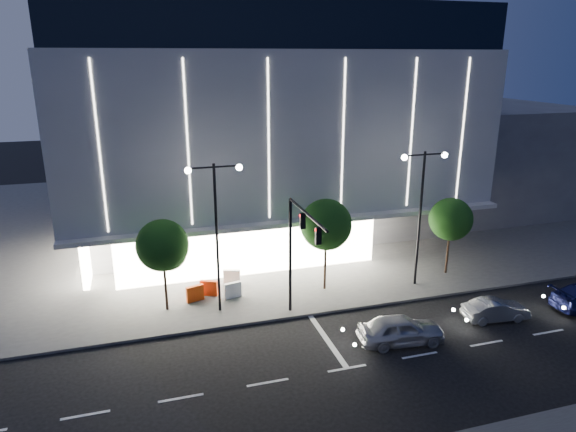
{
  "coord_description": "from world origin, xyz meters",
  "views": [
    {
      "loc": [
        -6.95,
        -21.46,
        14.57
      ],
      "look_at": [
        1.8,
        7.93,
        5.0
      ],
      "focal_mm": 32.0,
      "sensor_mm": 36.0,
      "label": 1
    }
  ],
  "objects_px": {
    "tree_mid": "(326,227)",
    "barrier_d": "(232,277)",
    "street_lamp_west": "(216,217)",
    "barrier_a": "(195,293)",
    "tree_right": "(451,221)",
    "barrier_c": "(209,288)",
    "traffic_mast": "(298,241)",
    "car_second": "(496,310)",
    "car_lead": "(401,330)",
    "street_lamp_east": "(421,199)",
    "tree_left": "(163,248)",
    "barrier_b": "(233,290)"
  },
  "relations": [
    {
      "from": "tree_mid",
      "to": "traffic_mast",
      "type": "bearing_deg",
      "value": -129.42
    },
    {
      "from": "tree_mid",
      "to": "barrier_d",
      "type": "relative_size",
      "value": 5.59
    },
    {
      "from": "street_lamp_west",
      "to": "tree_left",
      "type": "bearing_deg",
      "value": 161.06
    },
    {
      "from": "barrier_c",
      "to": "barrier_d",
      "type": "distance_m",
      "value": 2.1
    },
    {
      "from": "traffic_mast",
      "to": "street_lamp_west",
      "type": "xyz_separation_m",
      "value": [
        -4.0,
        2.66,
        0.93
      ]
    },
    {
      "from": "tree_mid",
      "to": "tree_right",
      "type": "distance_m",
      "value": 9.01
    },
    {
      "from": "street_lamp_east",
      "to": "car_lead",
      "type": "distance_m",
      "value": 9.13
    },
    {
      "from": "street_lamp_west",
      "to": "barrier_a",
      "type": "distance_m",
      "value": 5.69
    },
    {
      "from": "street_lamp_west",
      "to": "car_lead",
      "type": "height_order",
      "value": "street_lamp_west"
    },
    {
      "from": "street_lamp_west",
      "to": "car_second",
      "type": "relative_size",
      "value": 2.38
    },
    {
      "from": "tree_right",
      "to": "barrier_d",
      "type": "relative_size",
      "value": 5.01
    },
    {
      "from": "street_lamp_east",
      "to": "car_second",
      "type": "distance_m",
      "value": 7.89
    },
    {
      "from": "street_lamp_west",
      "to": "street_lamp_east",
      "type": "distance_m",
      "value": 13.0
    },
    {
      "from": "tree_right",
      "to": "barrier_b",
      "type": "relative_size",
      "value": 5.01
    },
    {
      "from": "tree_left",
      "to": "tree_mid",
      "type": "bearing_deg",
      "value": 0.0
    },
    {
      "from": "street_lamp_west",
      "to": "tree_mid",
      "type": "distance_m",
      "value": 7.28
    },
    {
      "from": "traffic_mast",
      "to": "tree_right",
      "type": "distance_m",
      "value": 12.63
    },
    {
      "from": "tree_right",
      "to": "barrier_c",
      "type": "height_order",
      "value": "tree_right"
    },
    {
      "from": "car_lead",
      "to": "barrier_a",
      "type": "xyz_separation_m",
      "value": [
        -9.89,
        7.73,
        -0.13
      ]
    },
    {
      "from": "tree_left",
      "to": "car_lead",
      "type": "relative_size",
      "value": 1.25
    },
    {
      "from": "tree_mid",
      "to": "barrier_d",
      "type": "bearing_deg",
      "value": 157.36
    },
    {
      "from": "tree_right",
      "to": "car_second",
      "type": "xyz_separation_m",
      "value": [
        -0.94,
        -6.45,
        -3.26
      ]
    },
    {
      "from": "barrier_a",
      "to": "barrier_b",
      "type": "xyz_separation_m",
      "value": [
        2.3,
        -0.19,
        0.0
      ]
    },
    {
      "from": "street_lamp_west",
      "to": "tree_mid",
      "type": "height_order",
      "value": "street_lamp_west"
    },
    {
      "from": "tree_left",
      "to": "street_lamp_west",
      "type": "bearing_deg",
      "value": -18.94
    },
    {
      "from": "barrier_b",
      "to": "barrier_a",
      "type": "bearing_deg",
      "value": 162.8
    },
    {
      "from": "barrier_a",
      "to": "car_lead",
      "type": "bearing_deg",
      "value": -54.59
    },
    {
      "from": "street_lamp_west",
      "to": "street_lamp_east",
      "type": "xyz_separation_m",
      "value": [
        13.0,
        0.0,
        0.0
      ]
    },
    {
      "from": "barrier_d",
      "to": "traffic_mast",
      "type": "bearing_deg",
      "value": -47.75
    },
    {
      "from": "car_lead",
      "to": "barrier_c",
      "type": "height_order",
      "value": "car_lead"
    },
    {
      "from": "street_lamp_west",
      "to": "barrier_c",
      "type": "distance_m",
      "value": 5.73
    },
    {
      "from": "tree_right",
      "to": "barrier_d",
      "type": "bearing_deg",
      "value": 170.85
    },
    {
      "from": "street_lamp_east",
      "to": "barrier_d",
      "type": "xyz_separation_m",
      "value": [
        -11.64,
        3.38,
        -5.31
      ]
    },
    {
      "from": "tree_mid",
      "to": "street_lamp_west",
      "type": "bearing_deg",
      "value": -171.74
    },
    {
      "from": "tree_right",
      "to": "barrier_c",
      "type": "xyz_separation_m",
      "value": [
        -16.36,
        1.12,
        -3.23
      ]
    },
    {
      "from": "street_lamp_east",
      "to": "car_lead",
      "type": "relative_size",
      "value": 1.96
    },
    {
      "from": "car_lead",
      "to": "barrier_b",
      "type": "relative_size",
      "value": 4.17
    },
    {
      "from": "traffic_mast",
      "to": "tree_right",
      "type": "xyz_separation_m",
      "value": [
        12.03,
        3.68,
        -1.14
      ]
    },
    {
      "from": "street_lamp_west",
      "to": "tree_left",
      "type": "height_order",
      "value": "street_lamp_west"
    },
    {
      "from": "tree_left",
      "to": "barrier_d",
      "type": "xyz_separation_m",
      "value": [
        4.33,
        2.36,
        -3.38
      ]
    },
    {
      "from": "traffic_mast",
      "to": "barrier_b",
      "type": "relative_size",
      "value": 6.43
    },
    {
      "from": "tree_right",
      "to": "barrier_c",
      "type": "relative_size",
      "value": 5.01
    },
    {
      "from": "tree_right",
      "to": "car_second",
      "type": "height_order",
      "value": "tree_right"
    },
    {
      "from": "tree_left",
      "to": "tree_mid",
      "type": "xyz_separation_m",
      "value": [
        10.0,
        0.0,
        0.3
      ]
    },
    {
      "from": "barrier_b",
      "to": "barrier_c",
      "type": "height_order",
      "value": "same"
    },
    {
      "from": "barrier_d",
      "to": "barrier_a",
      "type": "bearing_deg",
      "value": -127.3
    },
    {
      "from": "tree_right",
      "to": "barrier_a",
      "type": "distance_m",
      "value": 17.6
    },
    {
      "from": "car_second",
      "to": "barrier_d",
      "type": "height_order",
      "value": "car_second"
    },
    {
      "from": "tree_mid",
      "to": "car_second",
      "type": "height_order",
      "value": "tree_mid"
    },
    {
      "from": "barrier_b",
      "to": "barrier_d",
      "type": "height_order",
      "value": "same"
    }
  ]
}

